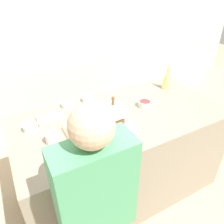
% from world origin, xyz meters
% --- Properties ---
extents(ground_plane, '(12.00, 12.00, 0.00)m').
position_xyz_m(ground_plane, '(0.00, 0.00, 0.00)').
color(ground_plane, tan).
extents(wall_back, '(8.00, 0.05, 2.60)m').
position_xyz_m(wall_back, '(0.00, 2.11, 1.30)').
color(wall_back, beige).
rests_on(wall_back, ground_plane).
extents(back_cabinet_block, '(6.00, 0.60, 0.90)m').
position_xyz_m(back_cabinet_block, '(0.00, 1.78, 0.45)').
color(back_cabinet_block, beige).
rests_on(back_cabinet_block, ground_plane).
extents(kitchen_island, '(1.90, 0.95, 0.93)m').
position_xyz_m(kitchen_island, '(0.00, 0.00, 0.46)').
color(kitchen_island, gray).
rests_on(kitchen_island, ground_plane).
extents(baking_tray, '(0.41, 0.27, 0.01)m').
position_xyz_m(baking_tray, '(-0.20, -0.14, 0.93)').
color(baking_tray, '#9E9EA8').
rests_on(baking_tray, kitchen_island).
extents(gingerbread_house, '(0.20, 0.19, 0.26)m').
position_xyz_m(gingerbread_house, '(-0.20, -0.14, 1.04)').
color(gingerbread_house, brown).
rests_on(gingerbread_house, baking_tray).
extents(decorative_tree, '(0.11, 0.11, 0.31)m').
position_xyz_m(decorative_tree, '(0.70, 0.23, 1.08)').
color(decorative_tree, '#DBD675').
rests_on(decorative_tree, kitchen_island).
extents(candy_bowl_far_left, '(0.13, 0.13, 0.05)m').
position_xyz_m(candy_bowl_far_left, '(0.27, 0.03, 0.96)').
color(candy_bowl_far_left, silver).
rests_on(candy_bowl_far_left, kitchen_island).
extents(candy_bowl_near_tray_left, '(0.10, 0.10, 0.05)m').
position_xyz_m(candy_bowl_near_tray_left, '(-0.17, 0.38, 0.96)').
color(candy_bowl_near_tray_left, white).
rests_on(candy_bowl_near_tray_left, kitchen_island).
extents(candy_bowl_behind_tray, '(0.12, 0.12, 0.05)m').
position_xyz_m(candy_bowl_behind_tray, '(-0.75, 0.16, 0.96)').
color(candy_bowl_behind_tray, white).
rests_on(candy_bowl_behind_tray, kitchen_island).
extents(candy_bowl_beside_tree, '(0.13, 0.13, 0.04)m').
position_xyz_m(candy_bowl_beside_tree, '(-0.37, 0.37, 0.95)').
color(candy_bowl_beside_tree, white).
rests_on(candy_bowl_beside_tree, kitchen_island).
extents(cookbook, '(0.22, 0.14, 0.02)m').
position_xyz_m(cookbook, '(-0.57, 0.23, 0.94)').
color(cookbook, '#CCB78C').
rests_on(cookbook, kitchen_island).
extents(mug, '(0.09, 0.09, 0.08)m').
position_xyz_m(mug, '(-0.64, -0.08, 0.97)').
color(mug, white).
rests_on(mug, kitchen_island).
extents(person, '(0.41, 0.51, 1.55)m').
position_xyz_m(person, '(-0.58, -0.70, 0.80)').
color(person, '#333338').
rests_on(person, ground_plane).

